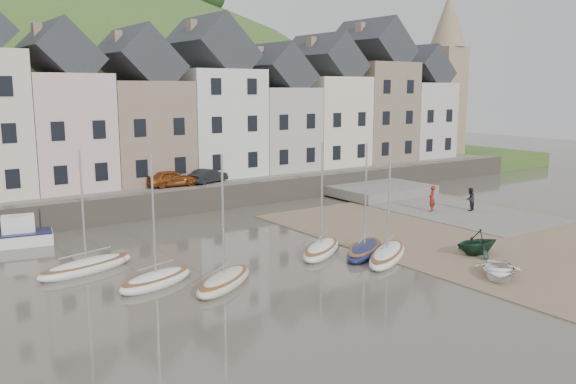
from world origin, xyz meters
TOP-DOWN VIEW (x-y plane):
  - ground at (0.00, 0.00)m, footprint 160.00×160.00m
  - quay_land at (0.00, 32.00)m, footprint 90.00×30.00m
  - quay_street at (0.00, 20.50)m, footprint 70.00×7.00m
  - seawall at (0.00, 17.00)m, footprint 70.00×1.20m
  - beach at (11.00, 0.00)m, footprint 18.00×26.00m
  - slipway at (15.00, 8.00)m, footprint 8.00×18.00m
  - hillside at (-5.00, 60.00)m, footprint 134.40×84.00m
  - townhouse_terrace at (1.76, 24.00)m, footprint 61.05×8.00m
  - church_spire at (34.55, 24.00)m, footprint 4.00×4.00m
  - sailboat_0 at (-11.50, 7.08)m, footprint 5.40×2.81m
  - sailboat_1 at (-9.48, 3.11)m, footprint 4.39×2.78m
  - sailboat_2 at (-6.96, 1.18)m, footprint 4.59×3.85m
  - sailboat_3 at (0.06, 2.88)m, footprint 4.68×3.96m
  - sailboat_4 at (2.30, 0.05)m, footprint 5.44×4.31m
  - sailboat_5 at (1.94, 1.45)m, footprint 4.92×3.95m
  - motorboat_2 at (-13.72, 14.44)m, footprint 5.26×2.60m
  - rowboat_white at (4.40, -5.33)m, footprint 3.85×3.71m
  - rowboat_green at (6.74, -2.26)m, footprint 3.06×2.78m
  - person_red at (13.27, 6.74)m, footprint 0.82×0.72m
  - person_dark at (15.78, 5.33)m, footprint 0.98×0.86m
  - car_left at (-1.29, 19.50)m, footprint 3.84×1.77m
  - car_right at (1.78, 19.50)m, footprint 3.63×2.27m

SIDE VIEW (x-z plane):
  - hillside at x=-5.00m, z-range -59.99..24.01m
  - ground at x=0.00m, z-range 0.00..0.00m
  - beach at x=11.00m, z-range 0.00..0.06m
  - slipway at x=15.00m, z-range 0.00..0.12m
  - sailboat_4 at x=2.30m, z-range -2.90..3.42m
  - sailboat_0 at x=-11.50m, z-range -2.90..3.42m
  - sailboat_5 at x=1.94m, z-range -2.90..3.42m
  - sailboat_3 at x=0.06m, z-range -2.90..3.42m
  - sailboat_2 at x=-6.96m, z-range -2.90..3.42m
  - sailboat_1 at x=-9.48m, z-range -2.89..3.43m
  - rowboat_white at x=4.40m, z-range 0.06..0.71m
  - motorboat_2 at x=-13.72m, z-range -0.27..1.43m
  - quay_land at x=0.00m, z-range 0.00..1.50m
  - rowboat_green at x=6.74m, z-range 0.06..1.46m
  - seawall at x=0.00m, z-range 0.00..1.80m
  - person_dark at x=15.78m, z-range 0.12..1.82m
  - person_red at x=13.27m, z-range 0.12..2.01m
  - quay_street at x=0.00m, z-range 1.50..1.60m
  - car_right at x=1.78m, z-range 1.60..2.73m
  - car_left at x=-1.29m, z-range 1.60..2.87m
  - townhouse_terrace at x=1.76m, z-range 0.36..14.29m
  - church_spire at x=34.55m, z-range 2.06..20.06m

